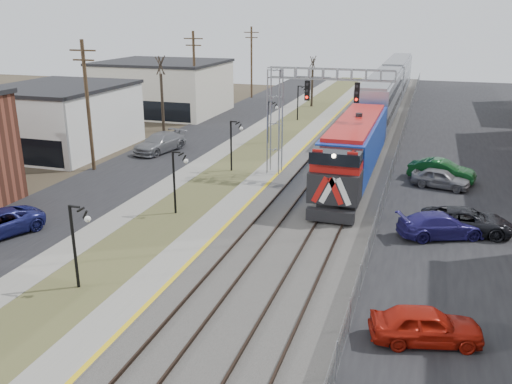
% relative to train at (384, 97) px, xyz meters
% --- Properties ---
extents(street_west, '(7.00, 120.00, 0.04)m').
position_rel_train_xyz_m(street_west, '(-17.00, -16.66, -2.86)').
color(street_west, black).
rests_on(street_west, ground).
extents(sidewalk, '(2.00, 120.00, 0.08)m').
position_rel_train_xyz_m(sidewalk, '(-12.50, -16.66, -2.84)').
color(sidewalk, gray).
rests_on(sidewalk, ground).
extents(grass_median, '(4.00, 120.00, 0.06)m').
position_rel_train_xyz_m(grass_median, '(-9.50, -16.66, -2.85)').
color(grass_median, '#50532C').
rests_on(grass_median, ground).
extents(platform, '(2.00, 120.00, 0.24)m').
position_rel_train_xyz_m(platform, '(-6.50, -16.66, -2.76)').
color(platform, gray).
rests_on(platform, ground).
extents(ballast_bed, '(8.00, 120.00, 0.20)m').
position_rel_train_xyz_m(ballast_bed, '(-1.50, -16.66, -2.78)').
color(ballast_bed, '#595651').
rests_on(ballast_bed, ground).
extents(parking_lot, '(16.00, 120.00, 0.04)m').
position_rel_train_xyz_m(parking_lot, '(10.50, -16.66, -2.86)').
color(parking_lot, black).
rests_on(parking_lot, ground).
extents(platform_edge, '(0.24, 120.00, 0.01)m').
position_rel_train_xyz_m(platform_edge, '(-5.62, -16.66, -2.64)').
color(platform_edge, gold).
rests_on(platform_edge, platform).
extents(track_near, '(1.58, 120.00, 0.15)m').
position_rel_train_xyz_m(track_near, '(-3.50, -16.66, -2.61)').
color(track_near, '#2D2119').
rests_on(track_near, ballast_bed).
extents(track_far, '(1.58, 120.00, 0.15)m').
position_rel_train_xyz_m(track_far, '(-0.00, -16.66, -2.61)').
color(track_far, '#2D2119').
rests_on(track_far, ballast_bed).
extents(train, '(3.00, 63.05, 5.33)m').
position_rel_train_xyz_m(train, '(0.00, 0.00, 0.00)').
color(train, '#153BB0').
rests_on(train, ground).
extents(signal_gantry, '(9.00, 1.07, 8.15)m').
position_rel_train_xyz_m(signal_gantry, '(-4.28, -23.67, 2.70)').
color(signal_gantry, gray).
rests_on(signal_gantry, ground).
extents(lampposts, '(0.14, 62.14, 4.00)m').
position_rel_train_xyz_m(lampposts, '(-9.50, -33.38, -0.88)').
color(lampposts, black).
rests_on(lampposts, ground).
extents(utility_poles, '(0.28, 80.28, 10.00)m').
position_rel_train_xyz_m(utility_poles, '(-20.00, -26.66, 2.12)').
color(utility_poles, '#4C3823').
rests_on(utility_poles, ground).
extents(fence, '(0.04, 120.00, 1.60)m').
position_rel_train_xyz_m(fence, '(2.70, -16.66, -2.08)').
color(fence, gray).
rests_on(fence, ground).
extents(buildings_west, '(14.00, 67.00, 7.00)m').
position_rel_train_xyz_m(buildings_west, '(-26.50, -27.46, 0.13)').
color(buildings_west, beige).
rests_on(buildings_west, ground).
extents(bare_trees, '(12.30, 42.30, 5.95)m').
position_rel_train_xyz_m(bare_trees, '(-18.16, -12.75, -0.18)').
color(bare_trees, '#382D23').
rests_on(bare_trees, ground).
extents(car_lot_a, '(4.44, 2.63, 1.42)m').
position_rel_train_xyz_m(car_lot_a, '(5.51, -43.32, -2.18)').
color(car_lot_a, '#A91A0D').
rests_on(car_lot_a, ground).
extents(car_lot_c, '(5.13, 2.58, 1.39)m').
position_rel_train_xyz_m(car_lot_c, '(7.49, -31.46, -2.19)').
color(car_lot_c, black).
rests_on(car_lot_c, ground).
extents(car_lot_d, '(5.16, 3.70, 1.39)m').
position_rel_train_xyz_m(car_lot_d, '(6.10, -32.55, -2.19)').
color(car_lot_d, navy).
rests_on(car_lot_d, ground).
extents(car_lot_e, '(4.28, 2.50, 1.37)m').
position_rel_train_xyz_m(car_lot_e, '(6.11, -23.23, -2.20)').
color(car_lot_e, slate).
rests_on(car_lot_e, ground).
extents(car_lot_f, '(4.97, 2.57, 1.56)m').
position_rel_train_xyz_m(car_lot_f, '(6.18, -21.47, -2.10)').
color(car_lot_f, '#0C3E17').
rests_on(car_lot_f, ground).
extents(car_street_b, '(3.42, 6.04, 1.65)m').
position_rel_train_xyz_m(car_street_b, '(-17.68, -19.86, -2.06)').
color(car_street_b, slate).
rests_on(car_street_b, ground).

